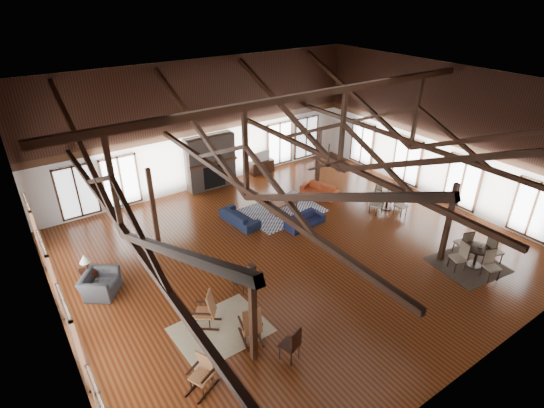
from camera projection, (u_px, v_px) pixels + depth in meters
floor at (294, 250)px, 15.97m from camera, size 16.00×16.00×0.00m
ceiling at (299, 89)px, 13.15m from camera, size 16.00×14.00×0.02m
wall_back at (205, 126)px, 19.66m from camera, size 16.00×0.02×6.00m
wall_front at (487, 284)px, 9.46m from camera, size 16.00×0.02×6.00m
wall_left at (41, 252)px, 10.56m from camera, size 0.02×14.00×6.00m
wall_right at (442, 134)px, 18.55m from camera, size 0.02×14.00×6.00m
roof_truss at (297, 149)px, 14.08m from camera, size 15.60×14.07×3.14m
post_grid at (295, 214)px, 15.25m from camera, size 8.16×7.16×3.05m
fireplace at (211, 162)px, 20.22m from camera, size 2.50×0.69×2.60m
ceiling_fan at (328, 163)px, 13.74m from camera, size 1.60×1.60×0.75m
sofa_navy_front at (305, 220)px, 17.41m from camera, size 1.81×0.85×0.51m
sofa_navy_left at (240, 217)px, 17.59m from camera, size 2.01×0.98×0.57m
sofa_orange at (320, 190)px, 19.89m from camera, size 1.92×1.22×0.52m
coffee_table at (283, 203)px, 18.38m from camera, size 1.32×0.69×0.50m
vase at (287, 199)px, 18.32m from camera, size 0.26×0.26×0.21m
armchair at (100, 284)px, 13.59m from camera, size 1.49×1.51×0.74m
side_table_lamp at (88, 275)px, 13.86m from camera, size 0.49×0.49×1.25m
rocking_chair_a at (207, 310)px, 12.24m from camera, size 1.02×0.94×1.18m
rocking_chair_b at (251, 326)px, 11.68m from camera, size 0.70×1.01×1.19m
rocking_chair_c at (203, 371)px, 10.40m from camera, size 0.93×0.75×1.07m
side_chair_a at (239, 279)px, 13.50m from camera, size 0.58×0.58×0.98m
side_chair_b at (293, 342)px, 11.06m from camera, size 0.58×0.58×1.08m
cafe_table_near at (477, 253)px, 14.84m from camera, size 2.04×2.04×1.04m
cafe_table_far at (388, 198)px, 18.60m from camera, size 1.94×1.94×1.01m
cup_near at (480, 247)px, 14.72m from camera, size 0.15×0.15×0.10m
cup_far at (389, 192)px, 18.54m from camera, size 0.14×0.14×0.10m
tv_console at (261, 167)px, 22.20m from camera, size 1.31×0.49×0.66m
television at (261, 156)px, 21.89m from camera, size 0.99×0.23×0.56m
rug_tan at (221, 330)px, 12.32m from camera, size 2.69×2.16×0.01m
rug_navy at (282, 211)px, 18.63m from camera, size 3.47×2.68×0.01m
rug_dark at (468, 265)px, 15.11m from camera, size 2.53×2.35×0.01m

